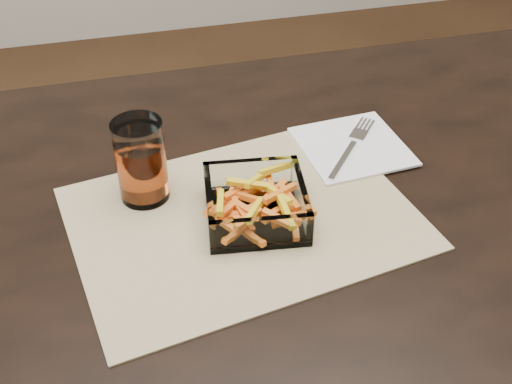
% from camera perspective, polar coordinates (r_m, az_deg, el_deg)
% --- Properties ---
extents(dining_table, '(1.60, 0.90, 0.75)m').
position_cam_1_polar(dining_table, '(0.95, 5.20, -5.69)').
color(dining_table, black).
rests_on(dining_table, ground).
extents(placemat, '(0.50, 0.40, 0.00)m').
position_cam_1_polar(placemat, '(0.87, -1.14, -2.30)').
color(placemat, tan).
rests_on(placemat, dining_table).
extents(glass_bowl, '(0.15, 0.15, 0.05)m').
position_cam_1_polar(glass_bowl, '(0.85, -0.03, -1.19)').
color(glass_bowl, white).
rests_on(glass_bowl, placemat).
extents(tumbler, '(0.07, 0.07, 0.12)m').
position_cam_1_polar(tumbler, '(0.88, -10.15, 2.50)').
color(tumbler, white).
rests_on(tumbler, placemat).
extents(napkin, '(0.17, 0.17, 0.00)m').
position_cam_1_polar(napkin, '(1.01, 8.56, 4.03)').
color(napkin, white).
rests_on(napkin, placemat).
extents(fork, '(0.13, 0.15, 0.00)m').
position_cam_1_polar(fork, '(1.00, 8.53, 4.14)').
color(fork, silver).
rests_on(fork, napkin).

